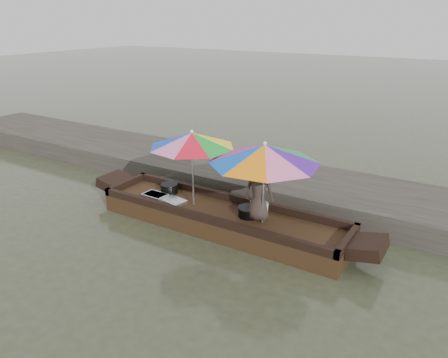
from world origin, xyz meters
The scene contains 11 objects.
water centered at (0.00, 0.00, 0.00)m, with size 80.00×80.00×0.00m, color #333725.
dock centered at (0.00, 2.20, 0.25)m, with size 22.00×2.20×0.50m, color #2D2B26.
boat_hull centered at (0.00, 0.00, 0.17)m, with size 5.09×1.20×0.35m, color black.
cooking_pot centered at (-1.48, 0.24, 0.45)m, with size 0.37×0.37×0.20m, color black.
tray_crayfish centered at (-1.55, -0.16, 0.39)m, with size 0.50×0.34×0.09m, color silver.
tray_scallop centered at (-1.07, -0.14, 0.38)m, with size 0.50×0.34×0.06m, color silver.
charcoal_grill centered at (0.55, 0.08, 0.44)m, with size 0.38×0.38×0.18m, color black.
supply_bag centered at (0.67, 0.29, 0.48)m, with size 0.28×0.22×0.26m, color silver.
vendor centered at (0.77, 0.08, 0.91)m, with size 0.55×0.36×1.13m, color #362B25.
umbrella_bow centered at (-0.66, 0.00, 1.12)m, with size 1.68×1.68×1.55m, color #FFF014, non-canonical shape.
umbrella_stern centered at (0.89, 0.00, 1.12)m, with size 2.01×2.01×1.55m, color #4B14A5, non-canonical shape.
Camera 1 is at (4.11, -6.58, 3.96)m, focal length 35.00 mm.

